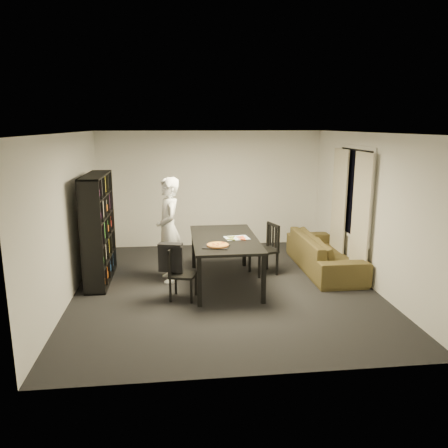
{
  "coord_description": "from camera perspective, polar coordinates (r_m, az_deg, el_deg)",
  "views": [
    {
      "loc": [
        -0.82,
        -7.03,
        2.72
      ],
      "look_at": [
        0.02,
        0.27,
        1.05
      ],
      "focal_mm": 35.0,
      "sensor_mm": 36.0,
      "label": 1
    }
  ],
  "objects": [
    {
      "name": "sofa",
      "position": [
        8.58,
        12.98,
        -3.69
      ],
      "size": [
        0.89,
        2.28,
        0.67
      ],
      "primitive_type": "imported",
      "rotation": [
        0.0,
        0.0,
        1.57
      ],
      "color": "#46411C",
      "rests_on": "room"
    },
    {
      "name": "curtain_right",
      "position": [
        8.91,
        14.75,
        2.23
      ],
      "size": [
        0.03,
        0.7,
        2.25
      ],
      "primitive_type": "cube",
      "color": "beige",
      "rests_on": "room"
    },
    {
      "name": "person",
      "position": [
        7.72,
        -7.22,
        -0.76
      ],
      "size": [
        0.55,
        0.74,
        1.85
      ],
      "primitive_type": "imported",
      "rotation": [
        0.0,
        0.0,
        -1.39
      ],
      "color": "white",
      "rests_on": "room"
    },
    {
      "name": "pizza_slices",
      "position": [
        7.43,
        1.66,
        -1.84
      ],
      "size": [
        0.39,
        0.34,
        0.01
      ],
      "primitive_type": null,
      "rotation": [
        0.0,
        0.0,
        0.08
      ],
      "color": "#B48338",
      "rests_on": "dining_table"
    },
    {
      "name": "window_pane",
      "position": [
        8.41,
        16.69,
        3.92
      ],
      "size": [
        0.02,
        1.4,
        1.6
      ],
      "primitive_type": "cube",
      "color": "black",
      "rests_on": "room"
    },
    {
      "name": "window_frame",
      "position": [
        8.41,
        16.66,
        3.92
      ],
      "size": [
        0.03,
        1.52,
        1.72
      ],
      "primitive_type": "cube",
      "color": "white",
      "rests_on": "room"
    },
    {
      "name": "pepperoni_pizza",
      "position": [
        6.96,
        -0.81,
        -2.76
      ],
      "size": [
        0.35,
        0.35,
        0.03
      ],
      "rotation": [
        0.0,
        0.0,
        0.29
      ],
      "color": "#A96431",
      "rests_on": "dining_table"
    },
    {
      "name": "baking_tray",
      "position": [
        6.95,
        -1.01,
        -2.95
      ],
      "size": [
        0.47,
        0.42,
        0.01
      ],
      "primitive_type": "cube",
      "rotation": [
        0.0,
        0.0,
        -0.28
      ],
      "color": "black",
      "rests_on": "dining_table"
    },
    {
      "name": "bookshelf",
      "position": [
        7.95,
        -16.07,
        -0.57
      ],
      "size": [
        0.35,
        1.5,
        1.9
      ],
      "primitive_type": "cube",
      "color": "black",
      "rests_on": "room"
    },
    {
      "name": "chair_left",
      "position": [
        6.99,
        -6.04,
        -5.96
      ],
      "size": [
        0.48,
        0.48,
        0.84
      ],
      "rotation": [
        0.0,
        0.0,
        1.31
      ],
      "color": "black",
      "rests_on": "room"
    },
    {
      "name": "dining_table",
      "position": [
        7.51,
        0.09,
        -2.37
      ],
      "size": [
        1.1,
        1.99,
        0.83
      ],
      "color": "black",
      "rests_on": "room"
    },
    {
      "name": "draped_jacket",
      "position": [
        6.96,
        -6.99,
        -4.23
      ],
      "size": [
        0.4,
        0.25,
        0.47
      ],
      "rotation": [
        0.0,
        0.0,
        1.31
      ],
      "color": "black",
      "rests_on": "chair_left"
    },
    {
      "name": "chair_right",
      "position": [
        8.16,
        5.74,
        -2.78
      ],
      "size": [
        0.55,
        0.55,
        0.94
      ],
      "rotation": [
        0.0,
        0.0,
        -1.26
      ],
      "color": "black",
      "rests_on": "room"
    },
    {
      "name": "kitchen_towel",
      "position": [
        7.48,
        1.67,
        -1.83
      ],
      "size": [
        0.44,
        0.35,
        0.01
      ],
      "primitive_type": "cube",
      "rotation": [
        0.0,
        0.0,
        0.14
      ],
      "color": "white",
      "rests_on": "dining_table"
    },
    {
      "name": "room",
      "position": [
        7.22,
        0.07,
        1.46
      ],
      "size": [
        5.01,
        5.51,
        2.61
      ],
      "color": "black",
      "rests_on": "ground"
    },
    {
      "name": "curtain_left",
      "position": [
        7.96,
        17.42,
        0.84
      ],
      "size": [
        0.03,
        0.7,
        2.25
      ],
      "primitive_type": "cube",
      "color": "beige",
      "rests_on": "room"
    }
  ]
}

